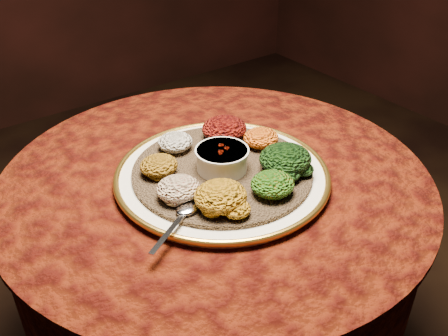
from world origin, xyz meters
TOP-DOWN VIEW (x-y plane):
  - table at (0.00, 0.00)m, footprint 0.96×0.96m
  - platter at (-0.00, -0.03)m, footprint 0.60×0.60m
  - injera at (-0.00, -0.03)m, footprint 0.50×0.50m
  - stew_bowl at (-0.00, -0.03)m, footprint 0.12×0.12m
  - spoon at (-0.15, -0.12)m, footprint 0.14×0.09m
  - portion_ayib at (-0.04, 0.10)m, footprint 0.08×0.08m
  - portion_kitfo at (0.08, 0.08)m, footprint 0.11×0.10m
  - portion_tikil at (0.13, -0.00)m, footprint 0.08×0.08m
  - portion_gomen at (0.11, -0.11)m, footprint 0.11×0.11m
  - portion_mixveg at (0.03, -0.16)m, footprint 0.09×0.09m
  - portion_kik at (-0.08, -0.13)m, footprint 0.10×0.10m
  - portion_timatim at (-0.13, -0.06)m, footprint 0.09×0.08m
  - portion_shiro at (-0.12, 0.04)m, footprint 0.08×0.08m

SIDE VIEW (x-z plane):
  - table at x=0.00m, z-range 0.19..0.92m
  - platter at x=0.00m, z-range 0.73..0.76m
  - injera at x=0.00m, z-range 0.75..0.76m
  - spoon at x=-0.15m, z-range 0.76..0.77m
  - portion_ayib at x=-0.04m, z-range 0.76..0.80m
  - portion_shiro at x=-0.12m, z-range 0.76..0.80m
  - portion_tikil at x=0.13m, z-range 0.76..0.80m
  - portion_timatim at x=-0.13m, z-range 0.76..0.80m
  - portion_mixveg at x=0.03m, z-range 0.76..0.81m
  - portion_kik at x=-0.08m, z-range 0.76..0.81m
  - portion_kitfo at x=0.08m, z-range 0.76..0.81m
  - portion_gomen at x=0.11m, z-range 0.76..0.82m
  - stew_bowl at x=0.00m, z-range 0.77..0.81m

